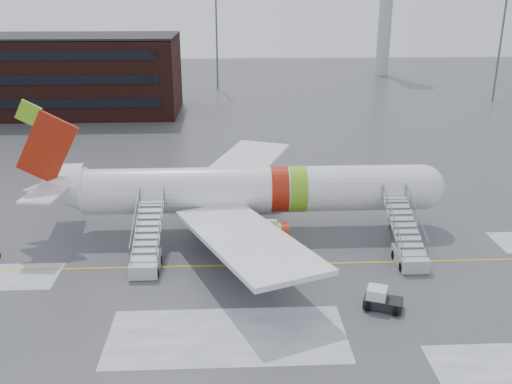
{
  "coord_description": "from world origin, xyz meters",
  "views": [
    {
      "loc": [
        -5.65,
        -38.64,
        19.24
      ],
      "look_at": [
        -3.67,
        3.8,
        4.0
      ],
      "focal_mm": 40.0,
      "sensor_mm": 36.0,
      "label": 1
    }
  ],
  "objects_px": {
    "airstair_fwd": "(408,247)",
    "airstair_aft": "(147,253)",
    "airliner": "(243,191)",
    "pushback_tug": "(381,299)"
  },
  "relations": [
    {
      "from": "airliner",
      "to": "pushback_tug",
      "type": "xyz_separation_m",
      "value": [
        8.38,
        -13.1,
        -2.81
      ]
    },
    {
      "from": "pushback_tug",
      "to": "airstair_fwd",
      "type": "bearing_deg",
      "value": 60.86
    },
    {
      "from": "airstair_aft",
      "to": "airliner",
      "type": "bearing_deg",
      "value": 42.05
    },
    {
      "from": "airliner",
      "to": "pushback_tug",
      "type": "relative_size",
      "value": 12.93
    },
    {
      "from": "airstair_aft",
      "to": "pushback_tug",
      "type": "bearing_deg",
      "value": -22.79
    },
    {
      "from": "airstair_fwd",
      "to": "airstair_aft",
      "type": "height_order",
      "value": "same"
    },
    {
      "from": "airliner",
      "to": "pushback_tug",
      "type": "bearing_deg",
      "value": -57.4
    },
    {
      "from": "airstair_fwd",
      "to": "airstair_aft",
      "type": "xyz_separation_m",
      "value": [
        -19.28,
        0.0,
        0.0
      ]
    },
    {
      "from": "airstair_fwd",
      "to": "pushback_tug",
      "type": "xyz_separation_m",
      "value": [
        -3.66,
        -6.56,
        -0.46
      ]
    },
    {
      "from": "airliner",
      "to": "airstair_fwd",
      "type": "bearing_deg",
      "value": -28.5
    }
  ]
}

